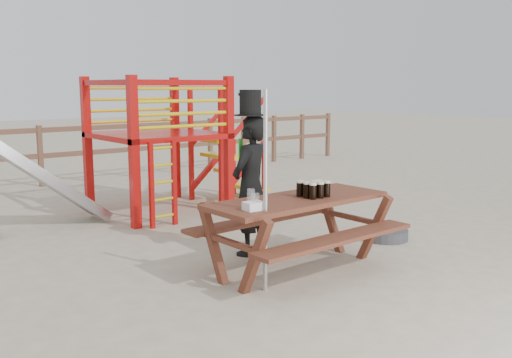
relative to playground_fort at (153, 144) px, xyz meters
The scene contains 10 objects.
ground 3.74m from the playground_fort, 91.99° to the right, with size 60.00×60.00×0.00m, color #BAA990.
back_fence 3.44m from the playground_fort, 92.08° to the left, with size 15.09×0.09×1.20m.
playground_fort is the anchor object (origin of this frame).
picnic_table 3.58m from the playground_fort, 93.65° to the right, with size 2.06×1.44×0.79m.
man_with_hat 2.75m from the playground_fort, 95.00° to the right, with size 0.69×0.59×1.91m.
metal_pole 3.89m from the playground_fort, 103.23° to the right, with size 0.04×0.04×1.92m, color #B2B2B7.
parasol_base 3.78m from the playground_fort, 65.65° to the right, with size 0.58×0.58×0.25m.
paper_bag 3.83m from the playground_fort, 104.57° to the right, with size 0.18×0.14×0.08m, color white.
stout_pints 3.61m from the playground_fort, 91.06° to the right, with size 0.29×0.28×0.17m.
empty_glasses 3.66m from the playground_fort, 103.50° to the right, with size 0.19×0.29×0.15m.
Camera 1 is at (-4.12, -4.25, 1.95)m, focal length 40.00 mm.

